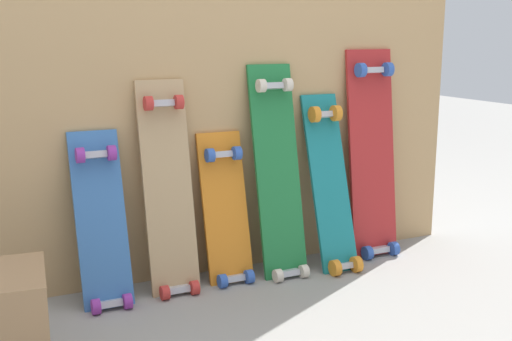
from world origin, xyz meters
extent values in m
plane|color=gray|center=(0.00, 0.00, 0.00)|extent=(12.00, 12.00, 0.00)
cube|color=tan|center=(0.00, 0.07, 0.81)|extent=(2.01, 0.04, 1.61)
cube|color=#386BAD|center=(-0.61, -0.06, 0.27)|extent=(0.18, 0.21, 0.69)
cube|color=#B7B7BF|center=(-0.61, -0.15, 0.02)|extent=(0.08, 0.04, 0.03)
cube|color=#B7B7BF|center=(-0.61, -0.01, 0.54)|extent=(0.08, 0.04, 0.03)
cylinder|color=purple|center=(-0.66, -0.17, 0.03)|extent=(0.03, 0.05, 0.05)
cylinder|color=purple|center=(-0.55, -0.17, 0.03)|extent=(0.03, 0.05, 0.05)
cylinder|color=purple|center=(-0.66, -0.02, 0.54)|extent=(0.03, 0.05, 0.05)
cylinder|color=purple|center=(-0.55, -0.02, 0.54)|extent=(0.03, 0.05, 0.05)
cube|color=tan|center=(-0.35, -0.04, 0.36)|extent=(0.19, 0.18, 0.87)
cube|color=#B7B7BF|center=(-0.35, -0.13, 0.02)|extent=(0.08, 0.04, 0.03)
cube|color=#B7B7BF|center=(-0.35, 0.00, 0.71)|extent=(0.08, 0.04, 0.03)
cylinder|color=red|center=(-0.41, -0.15, 0.03)|extent=(0.03, 0.05, 0.05)
cylinder|color=red|center=(-0.29, -0.15, 0.03)|extent=(0.03, 0.05, 0.05)
cylinder|color=red|center=(-0.41, -0.02, 0.71)|extent=(0.03, 0.05, 0.05)
cylinder|color=red|center=(-0.29, -0.02, 0.71)|extent=(0.03, 0.05, 0.05)
cube|color=orange|center=(-0.12, -0.04, 0.25)|extent=(0.18, 0.17, 0.65)
cube|color=#B7B7BF|center=(-0.12, -0.12, 0.02)|extent=(0.08, 0.04, 0.03)
cube|color=#B7B7BF|center=(-0.12, 0.00, 0.50)|extent=(0.08, 0.04, 0.03)
cylinder|color=#3359B2|center=(-0.17, -0.14, 0.03)|extent=(0.03, 0.05, 0.05)
cylinder|color=#3359B2|center=(-0.06, -0.14, 0.03)|extent=(0.03, 0.05, 0.05)
cylinder|color=#3359B2|center=(-0.17, -0.02, 0.50)|extent=(0.03, 0.05, 0.05)
cylinder|color=#3359B2|center=(-0.06, -0.02, 0.50)|extent=(0.03, 0.05, 0.05)
cube|color=#1E7238|center=(0.11, -0.05, 0.39)|extent=(0.19, 0.21, 0.91)
cube|color=#B7B7BF|center=(0.11, -0.16, 0.02)|extent=(0.08, 0.04, 0.03)
cube|color=#B7B7BF|center=(0.11, 0.00, 0.76)|extent=(0.08, 0.04, 0.03)
cylinder|color=beige|center=(0.05, -0.18, 0.03)|extent=(0.03, 0.05, 0.05)
cylinder|color=beige|center=(0.16, -0.18, 0.03)|extent=(0.03, 0.05, 0.05)
cylinder|color=beige|center=(0.05, -0.02, 0.76)|extent=(0.03, 0.05, 0.05)
cylinder|color=beige|center=(0.16, -0.02, 0.76)|extent=(0.03, 0.05, 0.05)
cube|color=#197A7F|center=(0.34, -0.08, 0.32)|extent=(0.16, 0.26, 0.78)
cube|color=#B7B7BF|center=(0.34, -0.20, 0.03)|extent=(0.07, 0.04, 0.03)
cube|color=#B7B7BF|center=(0.34, -0.01, 0.63)|extent=(0.07, 0.04, 0.03)
cylinder|color=orange|center=(0.29, -0.21, 0.03)|extent=(0.03, 0.07, 0.07)
cylinder|color=orange|center=(0.39, -0.21, 0.03)|extent=(0.03, 0.07, 0.07)
cylinder|color=orange|center=(0.29, -0.02, 0.64)|extent=(0.03, 0.07, 0.07)
cylinder|color=orange|center=(0.39, -0.02, 0.64)|extent=(0.03, 0.07, 0.07)
cube|color=#B22626|center=(0.59, -0.02, 0.42)|extent=(0.22, 0.14, 0.96)
cube|color=#B7B7BF|center=(0.59, -0.09, 0.03)|extent=(0.10, 0.04, 0.03)
cube|color=#B7B7BF|center=(0.59, 0.01, 0.81)|extent=(0.10, 0.04, 0.03)
cylinder|color=#3359B2|center=(0.52, -0.11, 0.03)|extent=(0.03, 0.06, 0.06)
cylinder|color=#3359B2|center=(0.65, -0.11, 0.03)|extent=(0.03, 0.06, 0.06)
cylinder|color=#3359B2|center=(0.52, -0.01, 0.81)|extent=(0.03, 0.06, 0.06)
cylinder|color=#3359B2|center=(0.65, -0.01, 0.81)|extent=(0.03, 0.06, 0.06)
camera|label=1|loc=(-1.02, -2.27, 0.96)|focal=44.31mm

